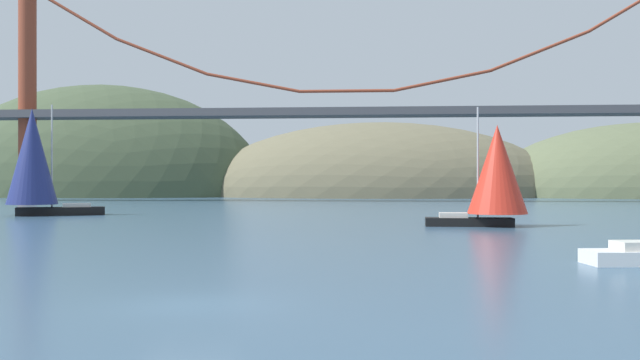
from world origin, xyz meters
TOP-DOWN VIEW (x-y plane):
  - ground_plane at (0.00, 0.00)m, footprint 360.00×360.00m
  - headland_left at (-55.00, 135.00)m, footprint 73.08×44.00m
  - headland_center at (5.00, 135.00)m, footprint 76.24×44.00m
  - suspension_bridge at (-0.00, 95.00)m, footprint 138.74×6.00m
  - sailboat_scarlet_sail at (13.49, 34.89)m, footprint 7.41×4.44m
  - sailboat_navy_sail at (-27.41, 47.77)m, footprint 9.49×6.66m

SIDE VIEW (x-z plane):
  - ground_plane at x=0.00m, z-range 0.00..0.00m
  - headland_left at x=-55.00m, z-range -23.80..23.80m
  - headland_center at x=5.00m, z-range -15.36..15.36m
  - sailboat_scarlet_sail at x=13.49m, z-range -0.42..8.25m
  - sailboat_navy_sail at x=-27.41m, z-range 0.00..10.54m
  - suspension_bridge at x=0.00m, z-range -2.19..32.57m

